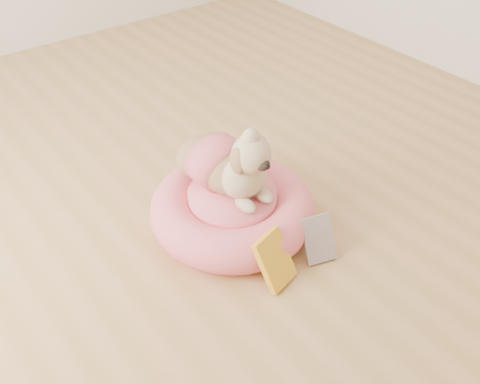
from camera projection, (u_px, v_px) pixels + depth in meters
floor at (216, 228)px, 2.22m from camera, size 4.50×4.50×0.00m
pet_bed at (233, 209)px, 2.19m from camera, size 0.68×0.68×0.17m
dog at (228, 152)px, 2.05m from camera, size 0.35×0.48×0.34m
book_yellow at (275, 260)px, 1.94m from camera, size 0.16×0.15×0.20m
book_white at (318, 239)px, 2.05m from camera, size 0.15×0.14×0.17m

